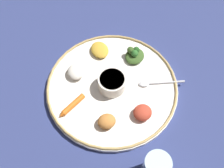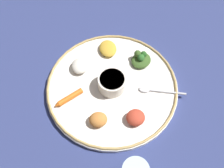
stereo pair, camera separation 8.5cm
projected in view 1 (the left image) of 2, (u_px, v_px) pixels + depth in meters
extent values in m
plane|color=navy|center=(112.00, 89.00, 0.88)|extent=(2.40, 2.40, 0.00)
cylinder|color=white|center=(112.00, 88.00, 0.87)|extent=(0.42, 0.42, 0.02)
torus|color=tan|center=(112.00, 86.00, 0.86)|extent=(0.42, 0.42, 0.01)
cylinder|color=silver|center=(112.00, 83.00, 0.84)|extent=(0.09, 0.09, 0.05)
cylinder|color=brown|center=(112.00, 79.00, 0.83)|extent=(0.08, 0.08, 0.01)
ellipsoid|color=silver|center=(144.00, 84.00, 0.86)|extent=(0.04, 0.03, 0.01)
cylinder|color=silver|center=(167.00, 82.00, 0.87)|extent=(0.11, 0.03, 0.01)
ellipsoid|color=#385623|center=(135.00, 56.00, 0.91)|extent=(0.09, 0.09, 0.02)
sphere|color=#2D6628|center=(135.00, 53.00, 0.89)|extent=(0.02, 0.02, 0.02)
sphere|color=#23511E|center=(136.00, 50.00, 0.90)|extent=(0.02, 0.02, 0.02)
sphere|color=#385623|center=(131.00, 50.00, 0.90)|extent=(0.02, 0.02, 0.02)
cylinder|color=orange|center=(73.00, 104.00, 0.82)|extent=(0.06, 0.08, 0.02)
cone|color=orange|center=(61.00, 115.00, 0.80)|extent=(0.02, 0.02, 0.02)
ellipsoid|color=gold|center=(100.00, 50.00, 0.92)|extent=(0.09, 0.09, 0.02)
ellipsoid|color=silver|center=(76.00, 72.00, 0.87)|extent=(0.07, 0.08, 0.03)
ellipsoid|color=#C67A38|center=(105.00, 121.00, 0.79)|extent=(0.07, 0.06, 0.03)
ellipsoid|color=#B73D28|center=(143.00, 112.00, 0.80)|extent=(0.07, 0.07, 0.03)
cylinder|color=silver|center=(155.00, 168.00, 0.70)|extent=(0.07, 0.07, 0.11)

